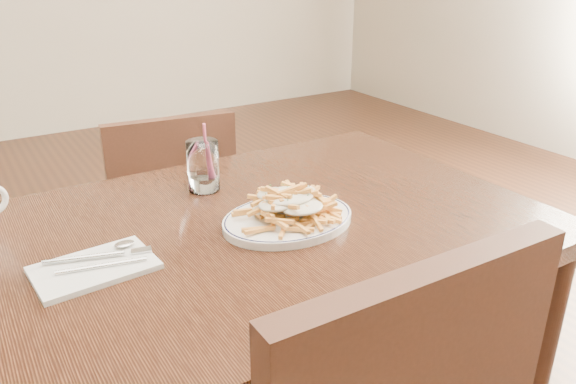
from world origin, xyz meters
TOP-DOWN VIEW (x-y plane):
  - table at (0.00, 0.00)m, footprint 1.20×0.80m
  - chair_far at (0.06, 0.67)m, footprint 0.42×0.42m
  - fries_plate at (0.07, -0.04)m, footprint 0.31×0.28m
  - loaded_fries at (0.07, -0.04)m, footprint 0.23×0.20m
  - napkin at (-0.31, -0.02)m, footprint 0.21×0.15m
  - cutlery at (-0.31, -0.01)m, footprint 0.19×0.10m
  - water_glass at (-0.00, 0.22)m, footprint 0.07×0.07m

SIDE VIEW (x-z plane):
  - chair_far at x=0.06m, z-range 0.06..0.88m
  - table at x=0.00m, z-range 0.30..1.05m
  - napkin at x=-0.31m, z-range 0.75..0.76m
  - fries_plate at x=0.07m, z-range 0.75..0.77m
  - cutlery at x=-0.31m, z-range 0.76..0.77m
  - loaded_fries at x=0.07m, z-range 0.77..0.83m
  - water_glass at x=0.00m, z-range 0.72..0.88m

